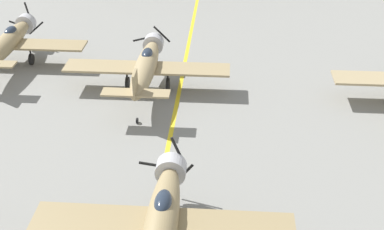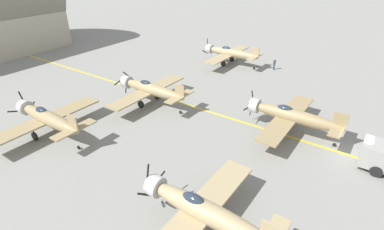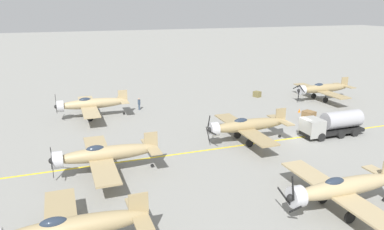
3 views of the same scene
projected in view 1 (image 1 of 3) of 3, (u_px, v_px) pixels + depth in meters
airplane_far_center at (146, 66)px, 38.18m from camera, size 12.00×9.98×3.65m
airplane_far_left at (8, 42)px, 42.06m from camera, size 12.00×9.98×3.78m
airplane_mid_center at (161, 224)px, 23.77m from camera, size 12.00×9.98×3.70m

